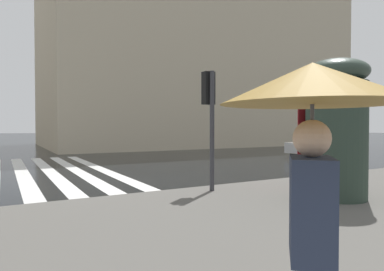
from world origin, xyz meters
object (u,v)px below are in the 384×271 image
at_px(billboard_column, 336,127).
at_px(car_white, 321,145).
at_px(pedestrian_with_floral_umbrella, 312,126).
at_px(traffic_signal_post, 209,105).

distance_m(billboard_column, car_white, 12.81).
distance_m(billboard_column, pedestrian_with_floral_umbrella, 6.37).
xyz_separation_m(billboard_column, pedestrian_with_floral_umbrella, (-3.76, 5.14, -0.01)).
xyz_separation_m(traffic_signal_post, car_white, (6.07, -11.66, -1.63)).
bearing_deg(pedestrian_with_floral_umbrella, car_white, -50.69).
distance_m(billboard_column, traffic_signal_post, 3.10).
bearing_deg(traffic_signal_post, car_white, -62.52).
bearing_deg(car_white, billboard_column, 130.88).
height_order(billboard_column, traffic_signal_post, billboard_column).
bearing_deg(billboard_column, pedestrian_with_floral_umbrella, 126.17).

